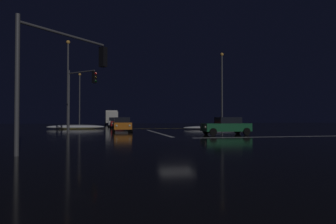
{
  "coord_description": "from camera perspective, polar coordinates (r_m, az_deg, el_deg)",
  "views": [
    {
      "loc": [
        -5.18,
        -21.33,
        1.52
      ],
      "look_at": [
        1.89,
        11.79,
        2.18
      ],
      "focal_mm": 31.72,
      "sensor_mm": 36.0,
      "label": 1
    }
  ],
  "objects": [
    {
      "name": "streetlamp_right_near",
      "position": [
        38.2,
        10.33,
        5.0
      ],
      "size": [
        0.44,
        0.44,
        9.75
      ],
      "color": "#424247",
      "rests_on": "ground"
    },
    {
      "name": "sedan_blue",
      "position": [
        57.43,
        -10.1,
        -1.81
      ],
      "size": [
        2.02,
        4.33,
        1.57
      ],
      "color": "navy",
      "rests_on": "ground"
    },
    {
      "name": "ground",
      "position": [
        22.0,
        1.61,
        -5.2
      ],
      "size": [
        120.0,
        120.0,
        0.1
      ],
      "primitive_type": "cube",
      "color": "black"
    },
    {
      "name": "crosswalk_bar_east",
      "position": [
        25.27,
        20.26,
        -4.48
      ],
      "size": [
        14.02,
        0.4,
        0.01
      ],
      "color": "white",
      "rests_on": "ground"
    },
    {
      "name": "snow_bank_right_curb",
      "position": [
        39.89,
        8.78,
        -2.96
      ],
      "size": [
        8.37,
        1.5,
        0.45
      ],
      "color": "white",
      "rests_on": "ground"
    },
    {
      "name": "sedan_orange",
      "position": [
        32.46,
        -8.84,
        -2.37
      ],
      "size": [
        2.02,
        4.33,
        1.57
      ],
      "color": "#C66014",
      "rests_on": "ground"
    },
    {
      "name": "streetlamp_left_near",
      "position": [
        35.63,
        -18.68,
        5.96
      ],
      "size": [
        0.44,
        0.44,
        10.33
      ],
      "color": "#424247",
      "rests_on": "ground"
    },
    {
      "name": "sedan_red",
      "position": [
        44.71,
        -9.82,
        -2.02
      ],
      "size": [
        2.02,
        4.33,
        1.57
      ],
      "color": "maroon",
      "rests_on": "ground"
    },
    {
      "name": "stop_line_north",
      "position": [
        30.01,
        -2.1,
        -4.01
      ],
      "size": [
        0.35,
        14.02,
        0.01
      ],
      "color": "white",
      "rests_on": "ground"
    },
    {
      "name": "sedan_green_crossing",
      "position": [
        27.02,
        11.14,
        -2.62
      ],
      "size": [
        4.33,
        2.02,
        1.57
      ],
      "color": "#14512D",
      "rests_on": "ground"
    },
    {
      "name": "sedan_white",
      "position": [
        51.15,
        -10.36,
        -1.9
      ],
      "size": [
        2.02,
        4.33,
        1.57
      ],
      "color": "silver",
      "rests_on": "ground"
    },
    {
      "name": "streetlamp_left_far",
      "position": [
        51.41,
        -16.62,
        2.99
      ],
      "size": [
        0.44,
        0.44,
        8.95
      ],
      "color": "#424247",
      "rests_on": "ground"
    },
    {
      "name": "traffic_signal_sw",
      "position": [
        14.56,
        -19.69,
        8.6
      ],
      "size": [
        3.63,
        3.63,
        5.67
      ],
      "color": "#4C4C51",
      "rests_on": "ground"
    },
    {
      "name": "sedan_silver",
      "position": [
        38.74,
        -9.07,
        -2.16
      ],
      "size": [
        2.02,
        4.33,
        1.57
      ],
      "color": "#B7B7BC",
      "rests_on": "ground"
    },
    {
      "name": "snow_bank_left_curb",
      "position": [
        41.9,
        -17.28,
        -2.75
      ],
      "size": [
        7.52,
        1.5,
        0.57
      ],
      "color": "white",
      "rests_on": "ground"
    },
    {
      "name": "traffic_signal_nw",
      "position": [
        29.06,
        -16.65,
        4.17
      ],
      "size": [
        2.8,
        2.8,
        6.09
      ],
      "color": "#4C4C51",
      "rests_on": "ground"
    },
    {
      "name": "centre_line_ns",
      "position": [
        41.47,
        -4.87,
        -3.21
      ],
      "size": [
        22.0,
        0.15,
        0.01
      ],
      "color": "yellow",
      "rests_on": "ground"
    },
    {
      "name": "box_truck",
      "position": [
        64.66,
        -10.81,
        -0.93
      ],
      "size": [
        2.68,
        8.28,
        3.08
      ],
      "color": "beige",
      "rests_on": "ground"
    }
  ]
}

